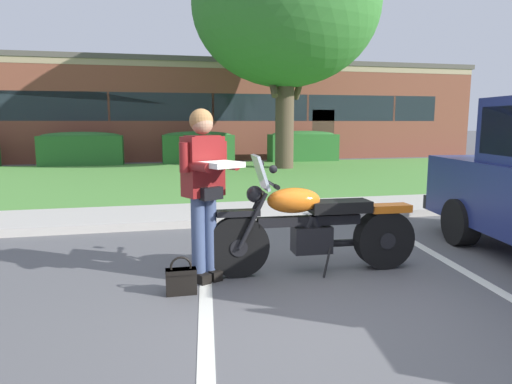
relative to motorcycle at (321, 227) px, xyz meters
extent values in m
plane|color=#565659|center=(-0.21, -0.84, -0.49)|extent=(140.00, 140.00, 0.00)
cube|color=#B7B2A8|center=(-0.21, 2.40, -0.43)|extent=(60.00, 0.20, 0.12)
cube|color=#B7B2A8|center=(-0.21, 3.25, -0.45)|extent=(60.00, 1.50, 0.08)
cube|color=#518E3D|center=(-0.21, 8.44, -0.46)|extent=(60.00, 8.88, 0.06)
cube|color=silver|center=(-1.29, -0.64, -0.49)|extent=(0.62, 4.39, 0.01)
cube|color=silver|center=(1.47, -0.64, -0.49)|extent=(0.62, 4.39, 0.01)
cylinder|color=black|center=(-0.88, 0.02, -0.17)|extent=(0.64, 0.12, 0.64)
cylinder|color=black|center=(-0.88, 0.02, -0.17)|extent=(0.18, 0.13, 0.18)
cylinder|color=black|center=(0.72, -0.03, -0.17)|extent=(0.65, 0.20, 0.64)
cylinder|color=black|center=(0.72, -0.03, -0.17)|extent=(0.19, 0.21, 0.18)
cube|color=black|center=(-0.88, 0.02, 0.18)|extent=(0.44, 0.15, 0.06)
cube|color=orange|center=(0.77, -0.03, 0.17)|extent=(0.45, 0.21, 0.08)
cylinder|color=black|center=(-0.75, -0.06, 0.11)|extent=(0.31, 0.05, 0.58)
cylinder|color=black|center=(-0.74, 0.10, 0.11)|extent=(0.31, 0.05, 0.58)
sphere|color=black|center=(-0.71, 0.02, 0.37)|extent=(0.17, 0.17, 0.17)
cylinder|color=black|center=(-0.57, 0.01, 0.49)|extent=(0.05, 0.72, 0.03)
cylinder|color=black|center=(-0.58, -0.35, 0.49)|extent=(0.05, 0.10, 0.04)
cylinder|color=black|center=(-0.56, 0.37, 0.49)|extent=(0.05, 0.10, 0.04)
sphere|color=black|center=(-0.60, -0.29, 0.65)|extent=(0.08, 0.08, 0.08)
sphere|color=black|center=(-0.58, 0.31, 0.65)|extent=(0.08, 0.08, 0.08)
cube|color=#B2BCC6|center=(-0.65, 0.02, 0.59)|extent=(0.15, 0.36, 0.35)
cube|color=black|center=(-0.13, 0.00, 0.07)|extent=(1.10, 0.13, 0.10)
ellipsoid|color=orange|center=(-0.30, 0.01, 0.29)|extent=(0.57, 0.34, 0.26)
cube|color=black|center=(0.20, -0.01, 0.21)|extent=(0.65, 0.30, 0.12)
cube|color=black|center=(-0.10, 0.00, -0.13)|extent=(0.41, 0.25, 0.28)
cylinder|color=black|center=(-0.13, 0.00, 0.03)|extent=(0.18, 0.13, 0.21)
cylinder|color=black|center=(-0.07, 0.00, 0.03)|extent=(0.18, 0.13, 0.21)
cylinder|color=black|center=(0.27, 0.13, -0.23)|extent=(0.60, 0.10, 0.08)
cylinder|color=black|center=(0.47, 0.12, -0.23)|extent=(0.60, 0.10, 0.08)
cylinder|color=black|center=(0.02, -0.16, -0.34)|extent=(0.13, 0.12, 0.30)
cube|color=black|center=(-1.16, 0.02, -0.44)|extent=(0.21, 0.26, 0.10)
cube|color=black|center=(-1.28, -0.04, -0.44)|extent=(0.21, 0.26, 0.10)
cylinder|color=#3D4C70|center=(-1.16, 0.04, -0.06)|extent=(0.14, 0.14, 0.86)
cylinder|color=#3D4C70|center=(-1.29, -0.02, -0.06)|extent=(0.14, 0.14, 0.86)
cube|color=maroon|center=(-1.23, 0.01, 0.66)|extent=(0.44, 0.37, 0.58)
cube|color=maroon|center=(-1.23, 0.01, 0.93)|extent=(0.36, 0.32, 0.06)
sphere|color=#A87A5B|center=(-1.23, 0.01, 1.07)|extent=(0.21, 0.21, 0.21)
sphere|color=olive|center=(-1.23, 0.02, 1.10)|extent=(0.23, 0.23, 0.23)
cube|color=black|center=(-1.17, -0.11, 0.41)|extent=(0.24, 0.19, 0.12)
cylinder|color=maroon|center=(-1.01, -0.06, 0.68)|extent=(0.24, 0.34, 0.09)
cylinder|color=maroon|center=(-1.29, -0.21, 0.68)|extent=(0.24, 0.34, 0.09)
cylinder|color=maroon|center=(-1.02, 0.09, 0.76)|extent=(0.10, 0.10, 0.28)
cylinder|color=maroon|center=(-1.41, -0.11, 0.76)|extent=(0.10, 0.10, 0.28)
cube|color=white|center=(-1.09, -0.26, 0.70)|extent=(0.43, 0.43, 0.05)
cube|color=black|center=(-1.48, -0.32, -0.37)|extent=(0.28, 0.12, 0.24)
cube|color=black|center=(-1.48, -0.33, -0.27)|extent=(0.28, 0.13, 0.04)
torus|color=black|center=(-1.48, -0.32, -0.23)|extent=(0.20, 0.02, 0.20)
cube|color=black|center=(3.17, 1.40, -0.09)|extent=(1.89, 0.38, 0.20)
cylinder|color=black|center=(2.15, 0.61, -0.19)|extent=(0.33, 0.63, 0.60)
cylinder|color=#4C3D2D|center=(2.59, 10.19, 1.01)|extent=(0.61, 0.61, 2.99)
ellipsoid|color=#33702D|center=(2.59, 10.19, 4.75)|extent=(5.98, 5.98, 5.08)
cylinder|color=#4C3D2D|center=(3.15, 10.19, 2.51)|extent=(0.21, 1.27, 1.36)
cylinder|color=#4C3D2D|center=(2.13, 10.19, 2.47)|extent=(0.21, 1.08, 1.26)
cube|color=#286028|center=(-4.16, 12.81, 0.06)|extent=(2.85, 0.90, 1.10)
ellipsoid|color=#286028|center=(-4.16, 12.81, 0.61)|extent=(2.71, 0.84, 0.28)
cube|color=#286028|center=(-0.01, 12.81, 0.06)|extent=(2.65, 0.90, 1.10)
ellipsoid|color=#286028|center=(-0.01, 12.81, 0.61)|extent=(2.52, 0.84, 0.28)
cube|color=#286028|center=(4.13, 12.81, 0.06)|extent=(2.71, 0.90, 1.10)
ellipsoid|color=#286028|center=(4.13, 12.81, 0.61)|extent=(2.57, 0.84, 0.28)
cube|color=brown|center=(0.75, 18.49, 1.49)|extent=(23.70, 8.66, 3.95)
cube|color=#998466|center=(0.75, 14.19, 3.34)|extent=(23.70, 0.10, 0.24)
cube|color=#4C4742|center=(0.75, 18.49, 3.56)|extent=(23.94, 8.75, 0.20)
cube|color=#1E282D|center=(0.75, 14.18, 1.68)|extent=(20.15, 0.06, 1.10)
cube|color=brown|center=(-3.28, 14.17, 1.68)|extent=(0.08, 0.04, 1.20)
cube|color=brown|center=(0.75, 14.17, 1.68)|extent=(0.08, 0.04, 1.20)
cube|color=brown|center=(4.78, 14.17, 1.68)|extent=(0.08, 0.04, 1.20)
cube|color=brown|center=(8.81, 14.17, 1.68)|extent=(0.08, 0.04, 1.20)
cube|color=#473323|center=(5.49, 14.19, 0.56)|extent=(1.00, 0.08, 2.10)
camera|label=1|loc=(-1.70, -4.40, 1.09)|focal=31.91mm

